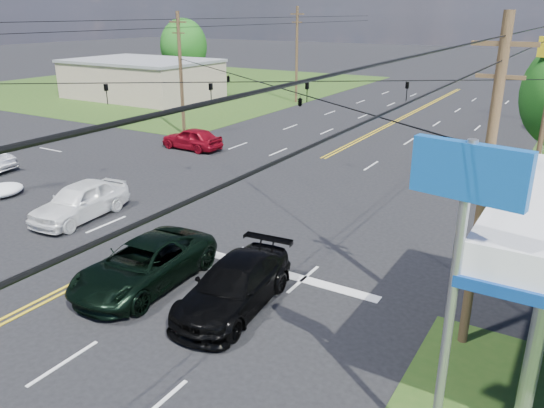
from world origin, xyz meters
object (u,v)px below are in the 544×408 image
Objects in this scene: retail_nw at (142,80)px; pole_se at (484,188)px; pickup_dkgreen at (144,264)px; tree_far_l at (184,46)px; suv_black at (234,286)px; polesign_se at (462,224)px; pole_left_far at (297,54)px; pole_nw at (181,73)px; pickup_white at (80,201)px.

retail_nw is 53.09m from pole_se.
pickup_dkgreen is at bearing -45.97° from retail_nw.
retail_nw is 1.83× the size of tree_far_l.
polesign_se is at bearing -27.85° from suv_black.
pole_left_far is 43.51m from suv_black.
polesign_se is (26.43, -23.00, 0.77)m from pole_nw.
tree_far_l is at bearing 129.56° from pole_nw.
pole_nw reaches higher than pickup_dkgreen.
pole_left_far is 37.09m from pickup_white.
pole_se is at bearing -34.70° from pole_nw.
tree_far_l is at bearing 125.77° from suv_black.
retail_nw is 2.19× the size of polesign_se.
pickup_dkgreen is 1.07× the size of suv_black.
pole_se is 1.59× the size of pickup_dkgreen.
pickup_dkgreen is (34.22, -43.34, -4.36)m from tree_far_l.
tree_far_l is (-19.00, 4.00, 0.03)m from pole_left_far.
pickup_dkgreen is 1.14× the size of pickup_white.
pickup_dkgreen is (15.22, -39.34, -4.34)m from pole_left_far.
tree_far_l is at bearing 118.66° from pickup_white.
pole_se is 1.70× the size of suv_black.
pole_left_far is (0.00, 19.00, 0.25)m from pole_nw.
retail_nw is at bearing 142.59° from pole_nw.
tree_far_l is at bearing 101.31° from retail_nw.
pole_left_far is 49.62m from polesign_se.
retail_nw is 48.75m from suv_black.
pole_nw is 1.59× the size of pickup_dkgreen.
pole_left_far is 1.15× the size of tree_far_l.
tree_far_l is 57.46m from suv_black.
tree_far_l is 48.36m from pickup_white.
pickup_white is (7.83, -17.00, -4.02)m from pole_nw.
polesign_se is at bearing -85.13° from pole_se.
pickup_white is 0.72× the size of polesign_se.
pole_se is 1.82× the size of pickup_white.
pole_left_far is 1.91× the size of pickup_white.
tree_far_l is (-19.00, 23.00, 0.28)m from pole_nw.
pickup_white is 20.12m from polesign_se.
suv_black is at bearing -48.55° from tree_far_l.
pole_left_far is 1.78× the size of suv_black.
pickup_dkgreen is at bearing -68.84° from pole_left_far.
polesign_se reaches higher than suv_black.
pole_se is at bearing 9.66° from suv_black.
tree_far_l is 1.56× the size of suv_black.
pole_se reaches higher than retail_nw.
pole_nw is at bearing 124.06° from pickup_dkgreen.
suv_black is at bearing -164.66° from pole_se.
pole_left_far is 1.67× the size of pickup_dkgreen.
retail_nw is at bearing 131.80° from suv_black.
retail_nw is 2.86× the size of suv_black.
pole_left_far reaches higher than polesign_se.
retail_nw is 1.68× the size of pole_nw.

